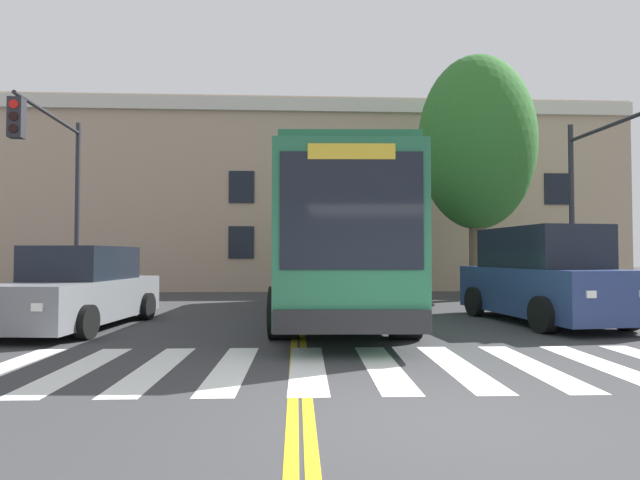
% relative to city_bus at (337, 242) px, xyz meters
% --- Properties ---
extents(ground_plane, '(120.00, 120.00, 0.00)m').
position_rel_city_bus_xyz_m(ground_plane, '(0.26, -7.95, -1.94)').
color(ground_plane, '#38383A').
extents(crosswalk, '(12.31, 3.18, 0.01)m').
position_rel_city_bus_xyz_m(crosswalk, '(0.72, -5.68, -1.94)').
color(crosswalk, white).
rests_on(crosswalk, ground).
extents(lane_line_yellow_inner, '(0.12, 36.00, 0.01)m').
position_rel_city_bus_xyz_m(lane_line_yellow_inner, '(-1.08, 8.32, -1.94)').
color(lane_line_yellow_inner, gold).
rests_on(lane_line_yellow_inner, ground).
extents(lane_line_yellow_outer, '(0.12, 36.00, 0.01)m').
position_rel_city_bus_xyz_m(lane_line_yellow_outer, '(-0.92, 8.32, -1.94)').
color(lane_line_yellow_outer, gold).
rests_on(lane_line_yellow_outer, ground).
extents(city_bus, '(3.12, 10.84, 3.56)m').
position_rel_city_bus_xyz_m(city_bus, '(0.00, 0.00, 0.00)').
color(city_bus, '#28704C').
rests_on(city_bus, ground).
extents(car_grey_near_lane, '(2.40, 4.89, 1.79)m').
position_rel_city_bus_xyz_m(car_grey_near_lane, '(-5.81, -1.54, -1.13)').
color(car_grey_near_lane, slate).
rests_on(car_grey_near_lane, ground).
extents(car_navy_far_lane, '(2.58, 4.93, 2.26)m').
position_rel_city_bus_xyz_m(car_navy_far_lane, '(4.76, -1.21, -0.88)').
color(car_navy_far_lane, navy).
rests_on(car_navy_far_lane, ground).
extents(traffic_light_near_corner, '(0.44, 3.96, 5.71)m').
position_rel_city_bus_xyz_m(traffic_light_near_corner, '(7.66, 0.85, 1.88)').
color(traffic_light_near_corner, '#28282D').
rests_on(traffic_light_near_corner, ground).
extents(traffic_light_far_corner, '(0.47, 4.21, 5.91)m').
position_rel_city_bus_xyz_m(traffic_light_far_corner, '(-8.07, 2.07, 2.12)').
color(traffic_light_far_corner, '#28282D').
rests_on(traffic_light_far_corner, ground).
extents(street_tree_curbside_large, '(5.97, 5.96, 8.84)m').
position_rel_city_bus_xyz_m(street_tree_curbside_large, '(5.48, 4.90, 3.70)').
color(street_tree_curbside_large, brown).
rests_on(street_tree_curbside_large, ground).
extents(building_facade, '(35.17, 6.49, 8.63)m').
position_rel_city_bus_xyz_m(building_facade, '(-3.44, 12.18, 2.38)').
color(building_facade, tan).
rests_on(building_facade, ground).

